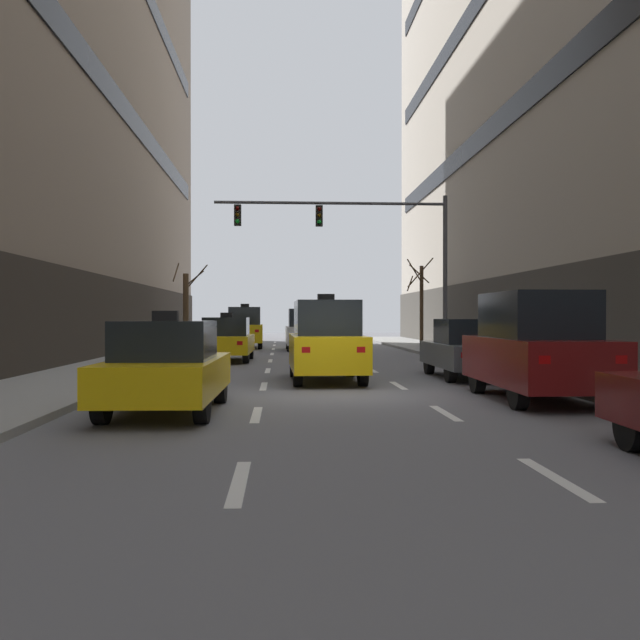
{
  "coord_description": "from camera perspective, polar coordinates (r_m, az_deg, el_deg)",
  "views": [
    {
      "loc": [
        -1.24,
        -15.24,
        1.72
      ],
      "look_at": [
        0.94,
        24.11,
        1.54
      ],
      "focal_mm": 39.07,
      "sensor_mm": 36.0,
      "label": 1
    }
  ],
  "objects": [
    {
      "name": "street_tree_0",
      "position": [
        38.01,
        -10.91,
        0.99
      ],
      "size": [
        1.79,
        1.66,
        4.51
      ],
      "color": "#4C3823",
      "rests_on": "sidewalk_left"
    },
    {
      "name": "lane_stripe_l1_s10",
      "position": [
        47.28,
        -3.7,
        -1.83
      ],
      "size": [
        0.16,
        2.0,
        0.01
      ],
      "primitive_type": "cube",
      "color": "silver",
      "rests_on": "ground"
    },
    {
      "name": "ground_plane",
      "position": [
        15.39,
        1.47,
        -6.15
      ],
      "size": [
        120.0,
        120.0,
        0.0
      ],
      "primitive_type": "plane",
      "color": "slate"
    },
    {
      "name": "lane_stripe_l2_s9",
      "position": [
        42.38,
        0.78,
        -2.06
      ],
      "size": [
        0.16,
        2.0,
        0.01
      ],
      "primitive_type": "cube",
      "color": "silver",
      "rests_on": "ground"
    },
    {
      "name": "car_driving_3",
      "position": [
        35.78,
        -1.3,
        -0.8
      ],
      "size": [
        1.89,
        4.41,
        2.13
      ],
      "color": "black",
      "rests_on": "ground"
    },
    {
      "name": "lane_stripe_l1_s5",
      "position": [
        22.31,
        -4.3,
        -4.15
      ],
      "size": [
        0.16,
        2.0,
        0.01
      ],
      "primitive_type": "cube",
      "color": "silver",
      "rests_on": "ground"
    },
    {
      "name": "taxi_driving_0",
      "position": [
        38.57,
        -6.17,
        -0.63
      ],
      "size": [
        2.06,
        4.7,
        2.44
      ],
      "color": "black",
      "rests_on": "ground"
    },
    {
      "name": "lane_stripe_l1_s3",
      "position": [
        12.37,
        -5.23,
        -7.71
      ],
      "size": [
        0.16,
        2.0,
        0.01
      ],
      "primitive_type": "cube",
      "color": "silver",
      "rests_on": "ground"
    },
    {
      "name": "pedestrian_0",
      "position": [
        31.75,
        10.2,
        -1.0
      ],
      "size": [
        0.51,
        0.29,
        1.54
      ],
      "color": "black",
      "rests_on": "sidewalk_right"
    },
    {
      "name": "traffic_signal_0",
      "position": [
        28.43,
        3.74,
        6.69
      ],
      "size": [
        9.46,
        0.35,
        6.52
      ],
      "color": "#4C4C51",
      "rests_on": "sidewalk_right"
    },
    {
      "name": "lane_stripe_l1_s6",
      "position": [
        27.3,
        -4.09,
        -3.35
      ],
      "size": [
        0.16,
        2.0,
        0.01
      ],
      "primitive_type": "cube",
      "color": "silver",
      "rests_on": "ground"
    },
    {
      "name": "street_tree_1",
      "position": [
        38.2,
        8.26,
        1.54
      ],
      "size": [
        1.66,
        1.67,
        4.86
      ],
      "color": "#4C3823",
      "rests_on": "sidewalk_right"
    },
    {
      "name": "lane_stripe_l2_s2",
      "position": [
        7.99,
        18.74,
        -12.14
      ],
      "size": [
        0.16,
        2.0,
        0.01
      ],
      "primitive_type": "cube",
      "color": "silver",
      "rests_on": "ground"
    },
    {
      "name": "lane_stripe_l1_s8",
      "position": [
        37.29,
        -3.85,
        -2.38
      ],
      "size": [
        0.16,
        2.0,
        0.01
      ],
      "primitive_type": "cube",
      "color": "silver",
      "rests_on": "ground"
    },
    {
      "name": "taxi_driving_2",
      "position": [
        12.75,
        -12.43,
        -3.82
      ],
      "size": [
        1.93,
        4.43,
        1.83
      ],
      "color": "black",
      "rests_on": "ground"
    },
    {
      "name": "sidewalk_left",
      "position": [
        16.28,
        -22.88,
        -5.58
      ],
      "size": [
        3.34,
        80.0,
        0.14
      ],
      "primitive_type": "cube",
      "color": "gray",
      "rests_on": "ground"
    },
    {
      "name": "lane_stripe_l2_s4",
      "position": [
        17.57,
        6.43,
        -5.34
      ],
      "size": [
        0.16,
        2.0,
        0.01
      ],
      "primitive_type": "cube",
      "color": "silver",
      "rests_on": "ground"
    },
    {
      "name": "lane_stripe_l2_s10",
      "position": [
        47.36,
        0.36,
        -1.82
      ],
      "size": [
        0.16,
        2.0,
        0.01
      ],
      "primitive_type": "cube",
      "color": "silver",
      "rests_on": "ground"
    },
    {
      "name": "lane_stripe_l1_s4",
      "position": [
        17.33,
        -4.63,
        -5.42
      ],
      "size": [
        0.16,
        2.0,
        0.01
      ],
      "primitive_type": "cube",
      "color": "silver",
      "rests_on": "ground"
    },
    {
      "name": "lane_stripe_l2_s5",
      "position": [
        22.5,
        4.3,
        -4.12
      ],
      "size": [
        0.16,
        2.0,
        0.01
      ],
      "primitive_type": "cube",
      "color": "silver",
      "rests_on": "ground"
    },
    {
      "name": "taxi_driving_1",
      "position": [
        18.54,
        0.49,
        -1.75
      ],
      "size": [
        1.93,
        4.47,
        2.33
      ],
      "color": "black",
      "rests_on": "ground"
    },
    {
      "name": "taxi_driving_4",
      "position": [
        27.17,
        -7.64,
        -1.6
      ],
      "size": [
        1.96,
        4.56,
        1.89
      ],
      "color": "black",
      "rests_on": "ground"
    },
    {
      "name": "car_parked_2",
      "position": [
        19.94,
        12.02,
        -2.34
      ],
      "size": [
        1.87,
        4.44,
        1.66
      ],
      "color": "black",
      "rests_on": "ground"
    },
    {
      "name": "lane_stripe_l2_s6",
      "position": [
        27.45,
        2.94,
        -3.33
      ],
      "size": [
        0.16,
        2.0,
        0.01
      ],
      "primitive_type": "cube",
      "color": "silver",
      "rests_on": "ground"
    },
    {
      "name": "lane_stripe_l1_s9",
      "position": [
        42.28,
        -3.77,
        -2.07
      ],
      "size": [
        0.16,
        2.0,
        0.01
      ],
      "primitive_type": "cube",
      "color": "silver",
      "rests_on": "ground"
    },
    {
      "name": "lane_stripe_l2_s7",
      "position": [
        32.42,
        2.0,
        -2.78
      ],
      "size": [
        0.16,
        2.0,
        0.01
      ],
      "primitive_type": "cube",
      "color": "silver",
      "rests_on": "ground"
    },
    {
      "name": "lane_stripe_l1_s2",
      "position": [
        7.46,
        -6.64,
        -13.03
      ],
      "size": [
        0.16,
        2.0,
        0.01
      ],
      "primitive_type": "cube",
      "color": "silver",
      "rests_on": "ground"
    },
    {
      "name": "car_parked_1",
      "position": [
        14.96,
        17.28,
        -2.09
      ],
      "size": [
        1.98,
        4.63,
        2.23
      ],
      "color": "black",
      "rests_on": "ground"
    },
    {
      "name": "lane_stripe_l2_s8",
      "position": [
        37.4,
        1.31,
        -2.37
      ],
      "size": [
        0.16,
        2.0,
        0.01
      ],
      "primitive_type": "cube",
      "color": "silver",
      "rests_on": "ground"
    },
    {
      "name": "sidewalk_right",
      "position": [
        17.27,
        24.33,
        -5.24
      ],
      "size": [
        3.34,
        80.0,
        0.14
      ],
      "primitive_type": "cube",
      "color": "gray",
      "rests_on": "ground"
    },
    {
      "name": "lane_stripe_l1_s7",
      "position": [
        32.29,
        -3.95,
        -2.79
      ],
      "size": [
        0.16,
        2.0,
        0.01
      ],
      "primitive_type": "cube",
      "color": "silver",
      "rests_on": "ground"
    },
    {
      "name": "lane_stripe_l2_s3",
      "position": [
        12.7,
        10.22,
        -7.5
      ],
      "size": [
        0.16,
        2.0,
        0.01
      ],
      "primitive_type": "cube",
      "color": "silver",
      "rests_on": "ground"
    }
  ]
}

